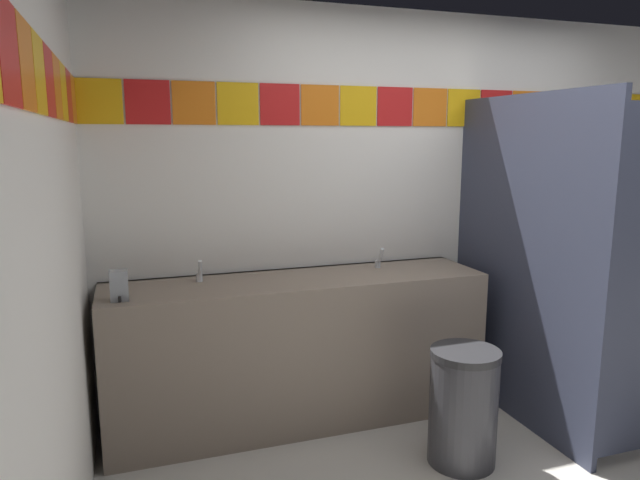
% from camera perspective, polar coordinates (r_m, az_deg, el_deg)
% --- Properties ---
extents(wall_back, '(4.36, 0.09, 2.53)m').
position_cam_1_polar(wall_back, '(4.02, 10.27, 3.58)').
color(wall_back, white).
rests_on(wall_back, ground_plane).
extents(wall_side, '(0.09, 3.08, 2.53)m').
position_cam_1_polar(wall_side, '(1.99, -26.49, -4.06)').
color(wall_side, white).
rests_on(wall_side, ground_plane).
extents(vanity_counter, '(2.27, 0.56, 0.89)m').
position_cam_1_polar(vanity_counter, '(3.55, -2.14, -10.70)').
color(vanity_counter, gray).
rests_on(vanity_counter, ground_plane).
extents(faucet_left, '(0.04, 0.10, 0.14)m').
position_cam_1_polar(faucet_left, '(3.38, -11.90, -3.28)').
color(faucet_left, silver).
rests_on(faucet_left, vanity_counter).
extents(faucet_right, '(0.04, 0.10, 0.14)m').
position_cam_1_polar(faucet_right, '(3.68, 5.91, -2.01)').
color(faucet_right, silver).
rests_on(faucet_right, vanity_counter).
extents(soap_dispenser, '(0.09, 0.09, 0.16)m').
position_cam_1_polar(soap_dispenser, '(3.11, -19.38, -4.31)').
color(soap_dispenser, gray).
rests_on(soap_dispenser, vanity_counter).
extents(stall_divider, '(0.92, 1.34, 1.97)m').
position_cam_1_polar(stall_divider, '(3.56, 24.09, -2.64)').
color(stall_divider, '#33384C').
rests_on(stall_divider, ground_plane).
extents(toilet, '(0.39, 0.49, 0.74)m').
position_cam_1_polar(toilet, '(4.29, 21.65, -9.83)').
color(toilet, white).
rests_on(toilet, ground_plane).
extents(trash_bin, '(0.37, 0.37, 0.63)m').
position_cam_1_polar(trash_bin, '(3.25, 14.07, -15.77)').
color(trash_bin, '#333338').
rests_on(trash_bin, ground_plane).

